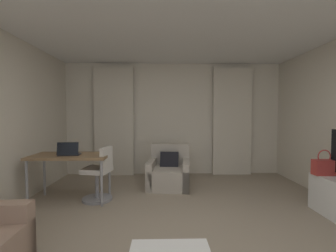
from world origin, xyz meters
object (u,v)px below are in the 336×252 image
at_px(armchair, 169,173).
at_px(desk_chair, 99,176).
at_px(desk, 71,159).
at_px(laptop, 69,152).
at_px(handbag_primary, 324,167).

xyz_separation_m(armchair, desk_chair, (-1.16, -0.73, 0.13)).
relative_size(desk, laptop, 3.53).
distance_m(laptop, handbag_primary, 3.86).
xyz_separation_m(desk, desk_chair, (0.46, -0.01, -0.29)).
relative_size(armchair, desk_chair, 1.03).
bearing_deg(laptop, desk, 91.19).
relative_size(laptop, handbag_primary, 0.94).
relative_size(armchair, laptop, 2.61).
height_order(desk_chair, laptop, laptop).
bearing_deg(desk_chair, laptop, -173.15).
height_order(armchair, handbag_primary, handbag_primary).
relative_size(desk, desk_chair, 1.39).
bearing_deg(handbag_primary, desk_chair, 171.41).
relative_size(desk, handbag_primary, 3.33).
bearing_deg(desk, handbag_primary, -7.71).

